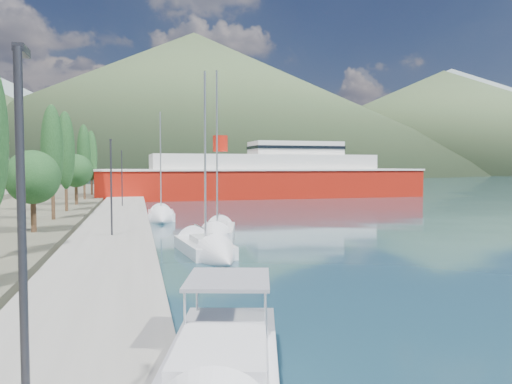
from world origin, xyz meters
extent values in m
plane|color=#193746|center=(0.00, 120.00, 0.00)|extent=(1400.00, 1400.00, 0.00)
cube|color=gray|center=(-9.00, 26.00, 0.40)|extent=(5.00, 88.00, 0.80)
cone|color=gray|center=(80.00, 680.00, 90.00)|extent=(760.00, 760.00, 180.00)
cone|color=gray|center=(420.00, 600.00, 70.00)|extent=(640.00, 640.00, 140.00)
cone|color=#405433|center=(40.00, 400.00, 57.50)|extent=(480.00, 480.00, 115.00)
cone|color=#405433|center=(260.00, 380.00, 45.00)|extent=(420.00, 420.00, 90.00)
cylinder|color=#47301E|center=(-14.23, 19.03, 1.83)|extent=(0.36, 0.36, 2.27)
sphere|color=#1C431D|center=(-14.23, 19.03, 4.42)|extent=(3.63, 3.63, 3.63)
cylinder|color=#47301E|center=(-14.23, 27.21, 1.75)|extent=(0.30, 0.30, 2.10)
ellipsoid|color=#1C431D|center=(-14.23, 27.21, 6.53)|extent=(1.80, 1.80, 7.45)
cylinder|color=#47301E|center=(-14.23, 35.25, 1.78)|extent=(0.30, 0.30, 2.17)
ellipsoid|color=#1C431D|center=(-14.23, 35.25, 6.71)|extent=(1.80, 1.80, 7.69)
cylinder|color=#47301E|center=(-14.23, 43.67, 1.89)|extent=(0.36, 0.36, 2.39)
sphere|color=#1C431D|center=(-14.23, 43.67, 4.62)|extent=(3.82, 3.82, 3.82)
cylinder|color=#47301E|center=(-14.23, 53.00, 1.80)|extent=(0.30, 0.30, 2.20)
ellipsoid|color=#1C431D|center=(-14.23, 53.00, 6.80)|extent=(1.80, 1.80, 7.80)
cylinder|color=#47301E|center=(-14.23, 64.06, 1.79)|extent=(0.30, 0.30, 2.19)
ellipsoid|color=#1C431D|center=(-14.23, 64.06, 6.77)|extent=(1.80, 1.80, 7.76)
cylinder|color=#2D2D33|center=(-9.00, -9.55, 3.80)|extent=(0.12, 0.12, 6.00)
cube|color=#2D2D33|center=(-9.00, -9.30, 6.80)|extent=(0.15, 0.50, 0.12)
cylinder|color=#2D2D33|center=(-9.00, 15.55, 3.80)|extent=(0.12, 0.12, 6.00)
cube|color=#2D2D33|center=(-9.00, 15.80, 6.80)|extent=(0.15, 0.50, 0.12)
cylinder|color=#2D2D33|center=(-9.00, 39.38, 3.80)|extent=(0.12, 0.12, 6.00)
cube|color=#2D2D33|center=(-9.00, 39.63, 6.80)|extent=(0.15, 0.50, 0.12)
cube|color=silver|center=(-5.60, -6.25, 0.68)|extent=(3.73, 6.32, 0.99)
cube|color=silver|center=(-5.78, -6.95, 1.31)|extent=(2.53, 3.26, 0.36)
cube|color=gray|center=(-5.21, -4.71, 2.30)|extent=(2.61, 2.89, 0.09)
cube|color=silver|center=(-3.60, 12.27, 0.26)|extent=(3.11, 6.11, 0.94)
cube|color=silver|center=(-3.55, 11.88, 0.88)|extent=(1.72, 2.50, 0.36)
cylinder|color=silver|center=(-3.55, 11.88, 5.67)|extent=(0.12, 0.12, 9.89)
cone|color=silver|center=(-3.13, 8.55, 0.26)|extent=(2.72, 3.01, 2.39)
cube|color=silver|center=(-1.73, 18.83, 0.26)|extent=(3.71, 6.87, 0.92)
cube|color=silver|center=(-1.82, 18.41, 0.87)|extent=(1.94, 2.85, 0.36)
cylinder|color=silver|center=(-1.82, 18.41, 6.34)|extent=(0.12, 0.12, 11.25)
cone|color=silver|center=(-2.63, 14.76, 0.26)|extent=(2.96, 3.48, 2.35)
cube|color=silver|center=(-5.17, 32.09, 0.27)|extent=(2.60, 5.66, 0.96)
cube|color=silver|center=(-5.18, 31.72, 0.91)|extent=(1.53, 2.28, 0.37)
cylinder|color=silver|center=(-5.18, 31.72, 5.54)|extent=(0.12, 0.12, 9.60)
cone|color=silver|center=(-5.26, 28.51, 0.27)|extent=(2.52, 2.68, 2.45)
cube|color=#A7170B|center=(12.86, 62.08, 2.00)|extent=(53.04, 13.03, 5.08)
cube|color=silver|center=(12.86, 62.08, 4.54)|extent=(53.42, 13.37, 0.27)
cube|color=silver|center=(12.86, 62.08, 5.63)|extent=(36.66, 10.52, 2.72)
cube|color=silver|center=(18.30, 62.30, 8.08)|extent=(15.00, 7.35, 2.18)
cylinder|color=#A7170B|center=(5.61, 61.78, 8.71)|extent=(2.36, 2.36, 2.54)
camera|label=1|loc=(-7.44, -17.01, 5.17)|focal=35.00mm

